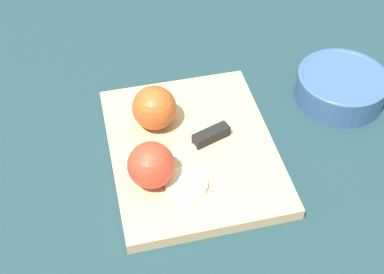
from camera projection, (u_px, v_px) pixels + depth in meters
ground_plane at (192, 154)px, 0.88m from camera, size 4.00×4.00×0.00m
cutting_board at (192, 150)px, 0.87m from camera, size 0.33×0.26×0.02m
apple_half_left at (155, 108)px, 0.87m from camera, size 0.07×0.07×0.07m
apple_half_right at (151, 165)px, 0.79m from camera, size 0.07×0.07×0.07m
knife at (207, 137)px, 0.86m from camera, size 0.06×0.14×0.02m
apple_slice at (186, 184)px, 0.80m from camera, size 0.07×0.07×0.01m
bowl at (341, 85)px, 0.95m from camera, size 0.16×0.16×0.05m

